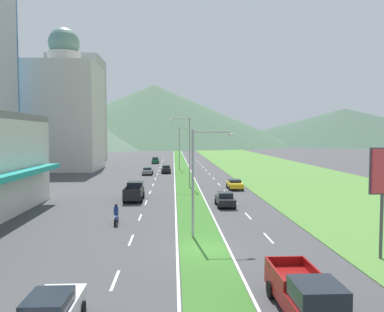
{
  "coord_description": "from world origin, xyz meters",
  "views": [
    {
      "loc": [
        -2.0,
        -24.48,
        7.74
      ],
      "look_at": [
        1.12,
        36.99,
        4.17
      ],
      "focal_mm": 34.88,
      "sensor_mm": 36.0,
      "label": 1
    }
  ],
  "objects": [
    {
      "name": "hill_far_left",
      "position": [
        -66.31,
        250.1,
        17.89
      ],
      "size": [
        226.27,
        226.27,
        35.77
      ],
      "primitive_type": "cone",
      "color": "#516B56",
      "rests_on": "ground_plane"
    },
    {
      "name": "edge_line_median_left",
      "position": [
        -1.75,
        60.0,
        0.01
      ],
      "size": [
        0.16,
        240.0,
        0.01
      ],
      "primitive_type": "cube",
      "color": "silver",
      "rests_on": "ground_plane"
    },
    {
      "name": "motorcycle_rider",
      "position": [
        -6.89,
        7.43,
        0.75
      ],
      "size": [
        0.36,
        2.0,
        1.8
      ],
      "rotation": [
        0.0,
        0.0,
        1.57
      ],
      "color": "black",
      "rests_on": "ground_plane"
    },
    {
      "name": "lane_dash_right_9",
      "position": [
        5.1,
        47.83,
        0.01
      ],
      "size": [
        0.16,
        2.8,
        0.01
      ],
      "primitive_type": "cube",
      "color": "silver",
      "rests_on": "ground_plane"
    },
    {
      "name": "car_2",
      "position": [
        -6.74,
        75.1,
        0.78
      ],
      "size": [
        1.85,
        4.01,
        1.56
      ],
      "rotation": [
        0.0,
        0.0,
        1.57
      ],
      "color": "#0C5128",
      "rests_on": "ground_plane"
    },
    {
      "name": "lane_dash_right_2",
      "position": [
        5.1,
        -4.93,
        0.01
      ],
      "size": [
        0.16,
        2.8,
        0.01
      ],
      "primitive_type": "cube",
      "color": "silver",
      "rests_on": "ground_plane"
    },
    {
      "name": "lane_dash_left_2",
      "position": [
        -5.1,
        -4.93,
        0.01
      ],
      "size": [
        0.16,
        2.8,
        0.01
      ],
      "primitive_type": "cube",
      "color": "silver",
      "rests_on": "ground_plane"
    },
    {
      "name": "street_lamp_mid",
      "position": [
        0.07,
        29.36,
        5.82
      ],
      "size": [
        3.03,
        0.4,
        10.2
      ],
      "color": "#99999E",
      "rests_on": "ground_plane"
    },
    {
      "name": "lane_dash_left_9",
      "position": [
        -5.1,
        47.83,
        0.01
      ],
      "size": [
        0.16,
        2.8,
        0.01
      ],
      "primitive_type": "cube",
      "color": "silver",
      "rests_on": "ground_plane"
    },
    {
      "name": "domed_building",
      "position": [
        -25.52,
        58.6,
        12.6
      ],
      "size": [
        14.52,
        14.52,
        30.74
      ],
      "color": "beige",
      "rests_on": "ground_plane"
    },
    {
      "name": "lane_dash_right_5",
      "position": [
        5.1,
        17.69,
        0.01
      ],
      "size": [
        0.16,
        2.8,
        0.01
      ],
      "primitive_type": "cube",
      "color": "silver",
      "rests_on": "ground_plane"
    },
    {
      "name": "lane_dash_right_14",
      "position": [
        5.1,
        85.52,
        0.01
      ],
      "size": [
        0.16,
        2.8,
        0.01
      ],
      "primitive_type": "cube",
      "color": "silver",
      "rests_on": "ground_plane"
    },
    {
      "name": "lane_dash_left_4",
      "position": [
        -5.1,
        10.15,
        0.01
      ],
      "size": [
        0.16,
        2.8,
        0.01
      ],
      "primitive_type": "cube",
      "color": "silver",
      "rests_on": "ground_plane"
    },
    {
      "name": "lane_dash_right_11",
      "position": [
        5.1,
        62.91,
        0.01
      ],
      "size": [
        0.16,
        2.8,
        0.01
      ],
      "primitive_type": "cube",
      "color": "silver",
      "rests_on": "ground_plane"
    },
    {
      "name": "lane_dash_left_10",
      "position": [
        -5.1,
        55.37,
        0.01
      ],
      "size": [
        0.16,
        2.8,
        0.01
      ],
      "primitive_type": "cube",
      "color": "silver",
      "rests_on": "ground_plane"
    },
    {
      "name": "edge_line_median_right",
      "position": [
        1.75,
        60.0,
        0.01
      ],
      "size": [
        0.16,
        240.0,
        0.01
      ],
      "primitive_type": "cube",
      "color": "silver",
      "rests_on": "ground_plane"
    },
    {
      "name": "ground_plane",
      "position": [
        0.0,
        0.0,
        0.0
      ],
      "size": [
        600.0,
        600.0,
        0.0
      ],
      "primitive_type": "plane",
      "color": "#424244"
    },
    {
      "name": "pickup_truck_0",
      "position": [
        -6.61,
        19.54,
        0.98
      ],
      "size": [
        2.18,
        5.4,
        2.0
      ],
      "rotation": [
        0.0,
        0.0,
        1.57
      ],
      "color": "black",
      "rests_on": "ground_plane"
    },
    {
      "name": "car_4",
      "position": [
        3.57,
        15.04,
        0.76
      ],
      "size": [
        1.93,
        4.09,
        1.52
      ],
      "rotation": [
        0.0,
        0.0,
        -1.57
      ],
      "color": "black",
      "rests_on": "ground_plane"
    },
    {
      "name": "car_5",
      "position": [
        -7.04,
        81.76,
        0.71
      ],
      "size": [
        1.92,
        4.26,
        1.37
      ],
      "rotation": [
        0.0,
        0.0,
        1.57
      ],
      "color": "#0C5128",
      "rests_on": "ground_plane"
    },
    {
      "name": "lane_dash_left_5",
      "position": [
        -5.1,
        17.69,
        0.01
      ],
      "size": [
        0.16,
        2.8,
        0.01
      ],
      "primitive_type": "cube",
      "color": "silver",
      "rests_on": "ground_plane"
    },
    {
      "name": "lane_dash_right_4",
      "position": [
        5.1,
        10.15,
        0.01
      ],
      "size": [
        0.16,
        2.8,
        0.01
      ],
      "primitive_type": "cube",
      "color": "silver",
      "rests_on": "ground_plane"
    },
    {
      "name": "grass_verge_right",
      "position": [
        20.6,
        60.0,
        0.03
      ],
      "size": [
        24.0,
        240.0,
        0.06
      ],
      "primitive_type": "cube",
      "color": "#518438",
      "rests_on": "ground_plane"
    },
    {
      "name": "street_lamp_near",
      "position": [
        -0.15,
        3.08,
        4.74
      ],
      "size": [
        3.15,
        0.28,
        8.08
      ],
      "color": "#99999E",
      "rests_on": "ground_plane"
    },
    {
      "name": "car_6",
      "position": [
        6.7,
        27.53,
        0.72
      ],
      "size": [
        2.02,
        4.06,
        1.37
      ],
      "rotation": [
        0.0,
        0.0,
        -1.57
      ],
      "color": "yellow",
      "rests_on": "ground_plane"
    },
    {
      "name": "hill_far_center",
      "position": [
        -15.87,
        250.54,
        21.95
      ],
      "size": [
        203.75,
        203.75,
        43.9
      ],
      "primitive_type": "cone",
      "color": "#47664C",
      "rests_on": "ground_plane"
    },
    {
      "name": "lane_dash_right_6",
      "position": [
        5.1,
        25.22,
        0.01
      ],
      "size": [
        0.16,
        2.8,
        0.01
      ],
      "primitive_type": "cube",
      "color": "silver",
      "rests_on": "ground_plane"
    },
    {
      "name": "lane_dash_left_13",
      "position": [
        -5.1,
        77.98,
        0.01
      ],
      "size": [
        0.16,
        2.8,
        0.01
      ],
      "primitive_type": "cube",
      "color": "silver",
      "rests_on": "ground_plane"
    },
    {
      "name": "lane_dash_left_11",
      "position": [
        -5.1,
        62.91,
        0.01
      ],
      "size": [
        0.16,
        2.8,
        0.01
      ],
      "primitive_type": "cube",
      "color": "silver",
      "rests_on": "ground_plane"
    },
    {
      "name": "lane_dash_left_6",
      "position": [
        -5.1,
        25.22,
        0.01
      ],
      "size": [
        0.16,
        2.8,
        0.01
      ],
      "primitive_type": "cube",
      "color": "silver",
      "rests_on": "ground_plane"
    },
    {
      "name": "lane_dash_left_12",
      "position": [
        -5.1,
        70.45,
        0.01
      ],
      "size": [
        0.16,
        2.8,
        0.01
      ],
      "primitive_type": "cube",
      "color": "silver",
      "rests_on": "ground_plane"
    },
    {
      "name": "lane_dash_right_15",
      "position": [
        5.1,
        93.06,
        0.01
      ],
      "size": [
        0.16,
        2.8,
        0.01
      ],
      "primitive_type": "cube",
      "color": "silver",
      "rests_on": "ground_plane"
    },
    {
      "name": "lane_dash_left_8",
      "position": [
        -5.1,
        40.3,
        0.01
      ],
      "size": [
        0.16,
        2.8,
        0.01
      ],
      "primitive_type": "cube",
      "color": "silver",
      "rests_on": "ground_plane"
    },
    {
      "name": "lane_dash_left_3",
      "position": [
        -5.1,
        2.61,
        0.01
      ],
      "size": [
        0.16,
        2.8,
        0.01
      ],
      "primitive_type": "cube",
      "color": "silver",
      "rests_on": "ground_plane"
    },
    {
      "name": "hill_far_right",
      "position": [
        135.71,
        270.36,
        14.3
      ],
      "size": [
        212.98,
        212.98,
        28.6
      ],
      "primitive_type": "cone",
      "color": "#3D5647",
      "rests_on": "ground_plane"
    },
    {
      "name": "grass_median",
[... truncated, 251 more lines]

